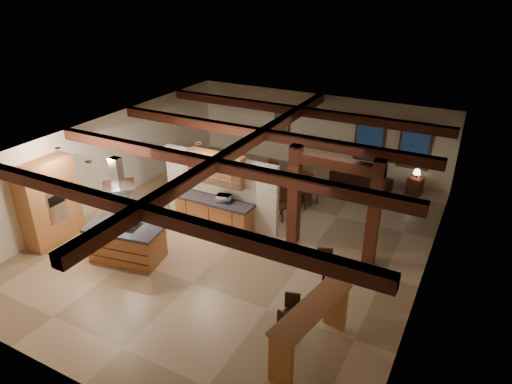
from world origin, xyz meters
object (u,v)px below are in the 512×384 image
kitchen_island (127,242)px  sofa (361,178)px  bar_counter (311,322)px  dining_table (279,195)px

kitchen_island → sofa: size_ratio=1.01×
bar_counter → kitchen_island: bearing=170.8°
kitchen_island → bar_counter: bar_counter is taller
kitchen_island → bar_counter: size_ratio=0.94×
sofa → bar_counter: bearing=113.1°
dining_table → sofa: 3.30m
sofa → dining_table: bearing=66.7°
kitchen_island → bar_counter: 5.67m
dining_table → bar_counter: bearing=-84.2°
sofa → bar_counter: size_ratio=0.93×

